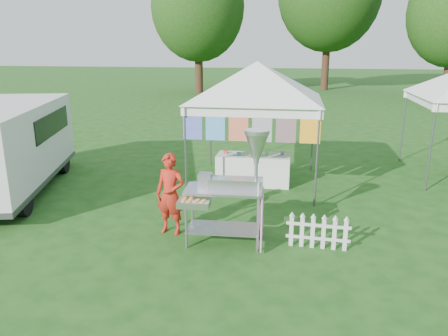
# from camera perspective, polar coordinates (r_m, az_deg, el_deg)

# --- Properties ---
(ground) EXTENTS (120.00, 120.00, 0.00)m
(ground) POSITION_cam_1_polar(r_m,az_deg,el_deg) (7.81, 1.59, -9.72)
(ground) COLOR #1A4614
(ground) RESTS_ON ground
(canopy_main) EXTENTS (4.24, 4.24, 3.45)m
(canopy_main) POSITION_cam_1_polar(r_m,az_deg,el_deg) (10.53, 4.40, 13.70)
(canopy_main) COLOR #59595E
(canopy_main) RESTS_ON ground
(tree_left) EXTENTS (6.40, 6.40, 9.53)m
(tree_left) POSITION_cam_1_polar(r_m,az_deg,el_deg) (31.85, -3.42, 20.23)
(tree_left) COLOR #341D13
(tree_left) RESTS_ON ground
(donut_cart) EXTENTS (1.45, 1.05, 2.02)m
(donut_cart) POSITION_cam_1_polar(r_m,az_deg,el_deg) (7.35, 1.59, -1.43)
(donut_cart) COLOR gray
(donut_cart) RESTS_ON ground
(vendor) EXTENTS (0.60, 0.45, 1.51)m
(vendor) POSITION_cam_1_polar(r_m,az_deg,el_deg) (7.99, -7.02, -3.40)
(vendor) COLOR #B22316
(vendor) RESTS_ON ground
(cargo_van) EXTENTS (3.18, 5.28, 2.05)m
(cargo_van) POSITION_cam_1_polar(r_m,az_deg,el_deg) (11.38, -26.64, 2.66)
(cargo_van) COLOR silver
(cargo_van) RESTS_ON ground
(picket_fence) EXTENTS (1.08, 0.09, 0.56)m
(picket_fence) POSITION_cam_1_polar(r_m,az_deg,el_deg) (7.66, 12.18, -8.26)
(picket_fence) COLOR silver
(picket_fence) RESTS_ON ground
(display_table) EXTENTS (1.80, 0.70, 0.75)m
(display_table) POSITION_cam_1_polar(r_m,az_deg,el_deg) (10.89, 3.83, -0.18)
(display_table) COLOR white
(display_table) RESTS_ON ground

